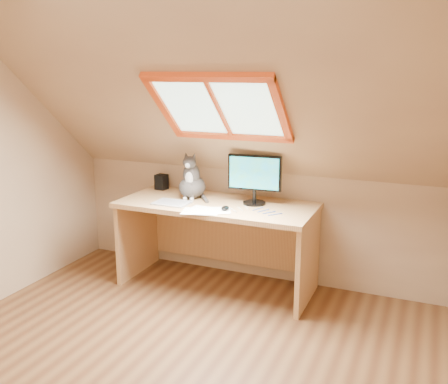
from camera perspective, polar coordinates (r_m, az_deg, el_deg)
The scene contains 10 objects.
ground at distance 3.44m, azimuth -7.85°, elevation -19.91°, with size 3.50×3.50×0.00m, color brown.
room_shell at distance 2.82m, azimuth -9.78°, elevation 4.02°, with size 3.52×3.52×2.41m.
desk at distance 4.44m, azimuth -0.46°, elevation -3.92°, with size 1.70×0.74×0.78m.
monitor at distance 4.23m, azimuth 3.51°, elevation 1.82°, with size 0.46×0.20×0.43m.
cat at distance 4.45m, azimuth -3.70°, elevation 1.20°, with size 0.26×0.31×0.43m.
desk_speaker at distance 4.82m, azimuth -7.16°, elevation 1.15°, with size 0.10×0.10×0.15m, color black.
graphics_tablet at distance 4.31m, azimuth -5.97°, elevation -1.25°, with size 0.30×0.22×0.01m, color #B2B2B7.
mouse at distance 4.09m, azimuth 0.13°, elevation -1.87°, with size 0.06×0.11×0.03m, color black.
papers at distance 4.09m, azimuth -2.49°, elevation -2.07°, with size 0.35×0.30×0.01m.
cables at distance 4.07m, azimuth 3.51°, elevation -2.16°, with size 0.51×0.26×0.01m.
Camera 1 is at (1.51, -2.43, 1.91)m, focal length 40.00 mm.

